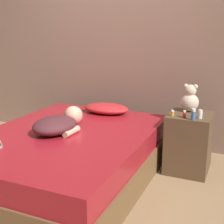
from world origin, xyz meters
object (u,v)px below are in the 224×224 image
person_lying (59,123)px  bottle_white (200,114)px  bottle_blue (193,115)px  teddy_bear (190,100)px  bottle_amber (172,113)px  pillow (106,108)px  bottle_red (184,114)px

person_lying → bottle_white: (1.24, 0.55, 0.09)m
bottle_blue → teddy_bear: bearing=106.5°
bottle_white → bottle_amber: 0.26m
person_lying → bottle_white: bearing=26.1°
teddy_bear → bottle_amber: size_ratio=5.03×
person_lying → bottle_blue: size_ratio=6.10×
bottle_white → bottle_amber: bottle_white is taller
pillow → bottle_amber: size_ratio=9.53×
person_lying → teddy_bear: size_ratio=2.33×
pillow → bottle_blue: bottle_blue is taller
bottle_blue → person_lying: bearing=-158.7°
pillow → bottle_red: bearing=-16.6°
teddy_bear → bottle_amber: 0.29m
bottle_white → bottle_amber: bearing=-177.1°
bottle_white → bottle_blue: size_ratio=0.78×
bottle_white → person_lying: bearing=-156.2°
teddy_bear → bottle_red: 0.28m
person_lying → bottle_blue: (1.19, 0.46, 0.10)m
teddy_bear → bottle_blue: 0.34m
pillow → bottle_white: bottle_white is taller
pillow → bottle_red: 1.01m
bottle_red → bottle_amber: bearing=171.6°
teddy_bear → bottle_amber: (-0.12, -0.25, -0.10)m
teddy_bear → bottle_red: teddy_bear is taller
pillow → person_lying: 0.81m
bottle_white → bottle_blue: bottle_blue is taller
pillow → bottle_amber: bearing=-17.7°
bottle_amber → bottle_red: size_ratio=0.81×
bottle_amber → person_lying: bearing=-151.4°
teddy_bear → bottle_blue: teddy_bear is taller
teddy_bear → bottle_white: teddy_bear is taller
bottle_amber → bottle_red: 0.12m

